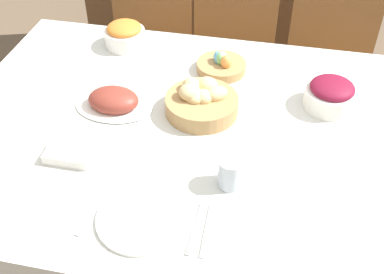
{
  "coord_description": "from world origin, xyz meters",
  "views": [
    {
      "loc": [
        0.23,
        -1.17,
        1.78
      ],
      "look_at": [
        -0.0,
        -0.09,
        0.81
      ],
      "focal_mm": 45.0,
      "sensor_mm": 36.0,
      "label": 1
    }
  ],
  "objects_px": {
    "fork": "(90,210)",
    "drinking_cup": "(231,172)",
    "chair_far_center": "(230,57)",
    "bread_basket": "(201,101)",
    "ham_platter": "(114,101)",
    "carrot_bowl": "(125,35)",
    "spoon": "(207,230)",
    "chair_far_right": "(328,68)",
    "egg_basket": "(221,65)",
    "butter_dish": "(69,155)",
    "chair_far_left": "(148,48)",
    "knife": "(195,228)",
    "beet_salad_bowl": "(331,94)",
    "dinner_plate": "(141,219)"
  },
  "relations": [
    {
      "from": "chair_far_center",
      "to": "carrot_bowl",
      "type": "xyz_separation_m",
      "value": [
        -0.37,
        -0.46,
        0.33
      ]
    },
    {
      "from": "beet_salad_bowl",
      "to": "fork",
      "type": "relative_size",
      "value": 1.01
    },
    {
      "from": "bread_basket",
      "to": "dinner_plate",
      "type": "relative_size",
      "value": 1.01
    },
    {
      "from": "chair_far_center",
      "to": "bread_basket",
      "type": "bearing_deg",
      "value": -88.53
    },
    {
      "from": "chair_far_right",
      "to": "bread_basket",
      "type": "bearing_deg",
      "value": -120.66
    },
    {
      "from": "fork",
      "to": "carrot_bowl",
      "type": "bearing_deg",
      "value": 103.41
    },
    {
      "from": "chair_far_center",
      "to": "ham_platter",
      "type": "distance_m",
      "value": 0.96
    },
    {
      "from": "chair_far_left",
      "to": "knife",
      "type": "bearing_deg",
      "value": -70.15
    },
    {
      "from": "bread_basket",
      "to": "butter_dish",
      "type": "xyz_separation_m",
      "value": [
        -0.34,
        -0.31,
        -0.03
      ]
    },
    {
      "from": "ham_platter",
      "to": "beet_salad_bowl",
      "type": "xyz_separation_m",
      "value": [
        0.72,
        0.16,
        0.02
      ]
    },
    {
      "from": "fork",
      "to": "drinking_cup",
      "type": "distance_m",
      "value": 0.4
    },
    {
      "from": "dinner_plate",
      "to": "fork",
      "type": "relative_size",
      "value": 1.39
    },
    {
      "from": "carrot_bowl",
      "to": "dinner_plate",
      "type": "distance_m",
      "value": 0.92
    },
    {
      "from": "fork",
      "to": "spoon",
      "type": "distance_m",
      "value": 0.32
    },
    {
      "from": "drinking_cup",
      "to": "spoon",
      "type": "bearing_deg",
      "value": -100.94
    },
    {
      "from": "chair_far_right",
      "to": "beet_salad_bowl",
      "type": "height_order",
      "value": "chair_far_right"
    },
    {
      "from": "carrot_bowl",
      "to": "spoon",
      "type": "xyz_separation_m",
      "value": [
        0.5,
        -0.86,
        -0.05
      ]
    },
    {
      "from": "beet_salad_bowl",
      "to": "butter_dish",
      "type": "bearing_deg",
      "value": -150.77
    },
    {
      "from": "knife",
      "to": "butter_dish",
      "type": "height_order",
      "value": "butter_dish"
    },
    {
      "from": "carrot_bowl",
      "to": "butter_dish",
      "type": "bearing_deg",
      "value": -86.58
    },
    {
      "from": "egg_basket",
      "to": "ham_platter",
      "type": "distance_m",
      "value": 0.44
    },
    {
      "from": "chair_far_right",
      "to": "egg_basket",
      "type": "height_order",
      "value": "chair_far_right"
    },
    {
      "from": "chair_far_center",
      "to": "drinking_cup",
      "type": "bearing_deg",
      "value": -81.43
    },
    {
      "from": "dinner_plate",
      "to": "fork",
      "type": "height_order",
      "value": "dinner_plate"
    },
    {
      "from": "ham_platter",
      "to": "carrot_bowl",
      "type": "xyz_separation_m",
      "value": [
        -0.09,
        0.4,
        0.02
      ]
    },
    {
      "from": "chair_far_left",
      "to": "drinking_cup",
      "type": "distance_m",
      "value": 1.33
    },
    {
      "from": "dinner_plate",
      "to": "carrot_bowl",
      "type": "bearing_deg",
      "value": 110.51
    },
    {
      "from": "chair_far_right",
      "to": "beet_salad_bowl",
      "type": "distance_m",
      "value": 0.78
    },
    {
      "from": "chair_far_right",
      "to": "carrot_bowl",
      "type": "bearing_deg",
      "value": -152.32
    },
    {
      "from": "carrot_bowl",
      "to": "chair_far_center",
      "type": "bearing_deg",
      "value": 51.15
    },
    {
      "from": "knife",
      "to": "drinking_cup",
      "type": "relative_size",
      "value": 1.87
    },
    {
      "from": "carrot_bowl",
      "to": "beet_salad_bowl",
      "type": "relative_size",
      "value": 0.93
    },
    {
      "from": "carrot_bowl",
      "to": "dinner_plate",
      "type": "height_order",
      "value": "carrot_bowl"
    },
    {
      "from": "carrot_bowl",
      "to": "spoon",
      "type": "height_order",
      "value": "carrot_bowl"
    },
    {
      "from": "beet_salad_bowl",
      "to": "spoon",
      "type": "relative_size",
      "value": 1.01
    },
    {
      "from": "bread_basket",
      "to": "ham_platter",
      "type": "height_order",
      "value": "bread_basket"
    },
    {
      "from": "bread_basket",
      "to": "butter_dish",
      "type": "bearing_deg",
      "value": -137.58
    },
    {
      "from": "chair_far_left",
      "to": "fork",
      "type": "relative_size",
      "value": 5.2
    },
    {
      "from": "dinner_plate",
      "to": "drinking_cup",
      "type": "bearing_deg",
      "value": 40.42
    },
    {
      "from": "egg_basket",
      "to": "spoon",
      "type": "xyz_separation_m",
      "value": [
        0.09,
        -0.75,
        -0.02
      ]
    },
    {
      "from": "carrot_bowl",
      "to": "chair_far_left",
      "type": "bearing_deg",
      "value": 97.05
    },
    {
      "from": "chair_far_left",
      "to": "drinking_cup",
      "type": "height_order",
      "value": "chair_far_left"
    },
    {
      "from": "chair_far_center",
      "to": "beet_salad_bowl",
      "type": "distance_m",
      "value": 0.9
    },
    {
      "from": "beet_salad_bowl",
      "to": "spoon",
      "type": "bearing_deg",
      "value": -116.93
    },
    {
      "from": "chair_far_right",
      "to": "drinking_cup",
      "type": "bearing_deg",
      "value": -106.71
    },
    {
      "from": "chair_far_left",
      "to": "beet_salad_bowl",
      "type": "xyz_separation_m",
      "value": [
        0.86,
        -0.71,
        0.33
      ]
    },
    {
      "from": "bread_basket",
      "to": "ham_platter",
      "type": "relative_size",
      "value": 0.91
    },
    {
      "from": "butter_dish",
      "to": "chair_far_right",
      "type": "bearing_deg",
      "value": 54.17
    },
    {
      "from": "fork",
      "to": "chair_far_right",
      "type": "bearing_deg",
      "value": 64.39
    },
    {
      "from": "chair_far_center",
      "to": "egg_basket",
      "type": "xyz_separation_m",
      "value": [
        0.04,
        -0.57,
        0.31
      ]
    }
  ]
}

